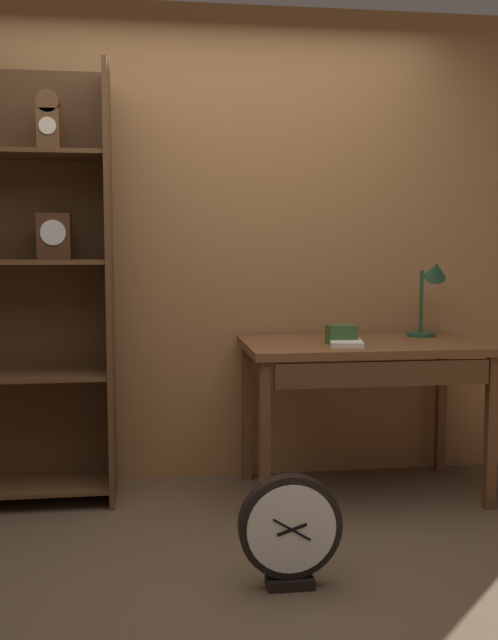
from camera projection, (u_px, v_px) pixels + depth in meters
ground_plane at (241, 585)px, 2.88m from camera, size 10.00×10.00×0.00m
back_wood_panel at (209, 247)px, 4.14m from camera, size 4.80×0.05×2.60m
workbench at (364, 360)px, 3.86m from camera, size 1.23×0.73×0.81m
desk_lamp at (431, 289)px, 4.05m from camera, size 0.21×0.21×0.44m
toolbox_small at (341, 334)px, 3.79m from camera, size 0.14×0.11×0.10m
open_repair_manual at (346, 343)px, 3.73m from camera, size 0.20×0.25×0.02m
round_clock_large at (290, 530)px, 2.84m from camera, size 0.40×0.11×0.44m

